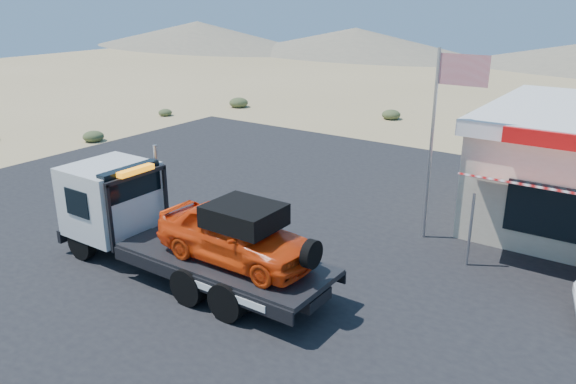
{
  "coord_description": "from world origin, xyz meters",
  "views": [
    {
      "loc": [
        10.61,
        -11.77,
        7.44
      ],
      "look_at": [
        0.97,
        2.14,
        1.5
      ],
      "focal_mm": 35.0,
      "sensor_mm": 36.0,
      "label": 1
    }
  ],
  "objects": [
    {
      "name": "asphalt_lot",
      "position": [
        2.0,
        3.0,
        0.01
      ],
      "size": [
        32.0,
        24.0,
        0.02
      ],
      "primitive_type": "cube",
      "color": "black",
      "rests_on": "ground"
    },
    {
      "name": "ground",
      "position": [
        0.0,
        0.0,
        0.0
      ],
      "size": [
        120.0,
        120.0,
        0.0
      ],
      "primitive_type": "plane",
      "color": "#9C8558",
      "rests_on": "ground"
    },
    {
      "name": "tow_truck",
      "position": [
        0.13,
        -1.81,
        1.53
      ],
      "size": [
        8.49,
        2.52,
        2.84
      ],
      "color": "black",
      "rests_on": "asphalt_lot"
    },
    {
      "name": "distant_hills",
      "position": [
        -9.77,
        55.14,
        1.89
      ],
      "size": [
        126.0,
        48.0,
        4.2
      ],
      "color": "#726B59",
      "rests_on": "ground"
    },
    {
      "name": "desert_scrub",
      "position": [
        -13.82,
        9.36,
        0.3
      ],
      "size": [
        22.94,
        32.41,
        0.71
      ],
      "color": "#394827",
      "rests_on": "ground"
    },
    {
      "name": "flagpole",
      "position": [
        4.93,
        4.5,
        3.76
      ],
      "size": [
        1.55,
        0.1,
        6.0
      ],
      "color": "#99999E",
      "rests_on": "asphalt_lot"
    }
  ]
}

